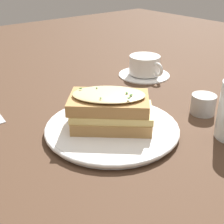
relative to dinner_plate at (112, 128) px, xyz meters
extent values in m
plane|color=#473021|center=(0.01, -0.02, -0.01)|extent=(2.40, 2.40, 0.00)
cylinder|color=white|center=(0.00, 0.00, 0.00)|extent=(0.26, 0.26, 0.01)
torus|color=white|center=(0.00, 0.00, 0.00)|extent=(0.27, 0.27, 0.01)
cube|color=#B2844C|center=(0.00, 0.00, 0.02)|extent=(0.17, 0.18, 0.02)
cube|color=#EAD17A|center=(0.00, 0.00, 0.04)|extent=(0.17, 0.18, 0.01)
cube|color=#B2844C|center=(0.01, 0.00, 0.06)|extent=(0.17, 0.18, 0.02)
ellipsoid|color=beige|center=(0.01, 0.00, 0.07)|extent=(0.16, 0.16, 0.01)
cube|color=#2D6028|center=(-0.03, -0.02, 0.08)|extent=(0.00, 0.01, 0.00)
cube|color=#2D6028|center=(0.05, 0.04, 0.08)|extent=(0.00, 0.01, 0.00)
cube|color=#2D6028|center=(0.04, 0.01, 0.08)|extent=(0.01, 0.00, 0.00)
cube|color=#2D6028|center=(-0.02, -0.01, 0.08)|extent=(0.01, 0.01, 0.00)
cube|color=#2D6028|center=(-0.04, -0.01, 0.08)|extent=(0.01, 0.01, 0.00)
cube|color=#2D6028|center=(-0.01, 0.03, 0.08)|extent=(0.00, 0.00, 0.00)
cylinder|color=white|center=(0.20, -0.29, -0.01)|extent=(0.15, 0.15, 0.01)
cylinder|color=white|center=(0.20, -0.29, 0.02)|extent=(0.09, 0.09, 0.05)
cylinder|color=#381E0F|center=(0.20, -0.29, 0.05)|extent=(0.07, 0.07, 0.00)
torus|color=white|center=(0.15, -0.28, 0.02)|extent=(0.04, 0.01, 0.04)
cube|color=#333335|center=(0.20, 0.15, -0.01)|extent=(0.04, 0.01, 0.00)
cylinder|color=gray|center=(-0.06, -0.21, 0.01)|extent=(0.05, 0.05, 0.04)
camera|label=1|loc=(-0.43, 0.34, 0.31)|focal=50.00mm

